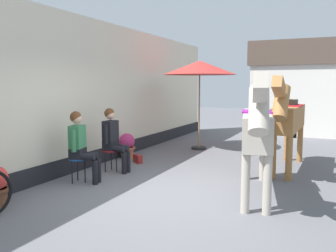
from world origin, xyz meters
name	(u,v)px	position (x,y,z in m)	size (l,w,h in m)	color
ground_plane	(212,161)	(0.00, 3.00, 0.00)	(40.00, 40.00, 0.00)	slate
pub_facade_wall	(91,100)	(-2.55, 1.50, 1.54)	(0.34, 14.00, 3.40)	beige
distant_cottage	(297,87)	(1.40, 9.38, 1.80)	(3.40, 2.60, 3.50)	silver
seated_visitor_near	(81,143)	(-1.72, 0.04, 0.78)	(0.61, 0.48, 1.39)	#194C99
seated_visitor_far	(113,137)	(-1.64, 1.05, 0.78)	(0.61, 0.49, 1.39)	red
saddled_horse_near	(257,129)	(1.52, 0.57, 1.16)	(0.89, 2.96, 2.06)	#B2A899
saddled_horse_far	(288,119)	(1.79, 2.73, 1.16)	(0.52, 3.00, 2.06)	#9E6B38
flower_planter_farthest	(127,145)	(-2.15, 2.45, 0.33)	(0.43, 0.43, 0.64)	#A85638
cafe_parasol	(200,68)	(-0.87, 4.42, 2.36)	(2.10, 2.10, 2.58)	black
spare_stool_white	(254,141)	(0.79, 4.13, 0.40)	(0.32, 0.32, 0.46)	white
satchel_bag	(138,159)	(-1.59, 2.03, 0.10)	(0.28, 0.12, 0.20)	maroon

